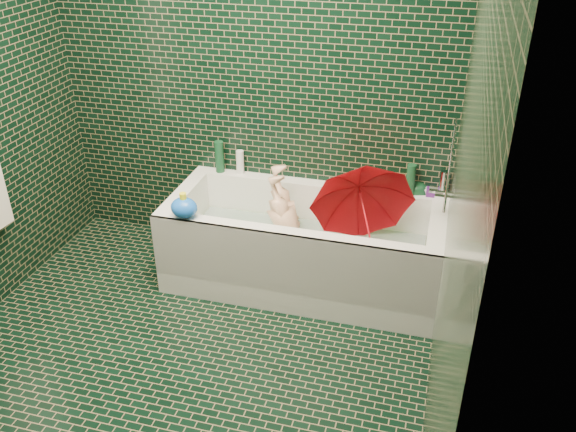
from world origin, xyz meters
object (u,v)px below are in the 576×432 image
(bathtub, at_px, (303,254))
(bath_toy, at_px, (184,207))
(umbrella, at_px, (365,215))
(child, at_px, (290,234))
(rubber_duck, at_px, (399,189))

(bathtub, relative_size, bath_toy, 8.56)
(bath_toy, bearing_deg, umbrella, 39.82)
(bathtub, height_order, child, bathtub)
(umbrella, distance_m, bath_toy, 1.06)
(bathtub, relative_size, umbrella, 2.83)
(child, relative_size, rubber_duck, 7.81)
(bathtub, xyz_separation_m, umbrella, (0.38, -0.02, 0.35))
(child, distance_m, umbrella, 0.54)
(child, xyz_separation_m, bath_toy, (-0.54, -0.37, 0.31))
(child, height_order, umbrella, umbrella)
(umbrella, xyz_separation_m, rubber_duck, (0.16, 0.34, 0.03))
(rubber_duck, xyz_separation_m, bath_toy, (-1.18, -0.63, 0.03))
(bathtub, bearing_deg, bath_toy, -153.74)
(umbrella, bearing_deg, rubber_duck, 53.42)
(bath_toy, bearing_deg, child, 58.08)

